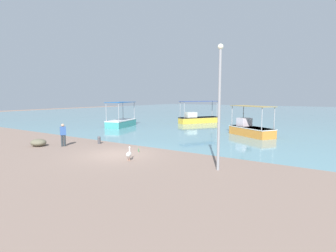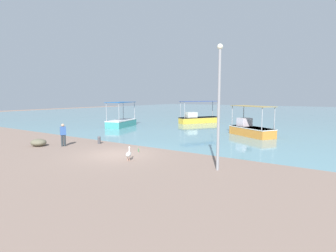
{
  "view_description": "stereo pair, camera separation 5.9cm",
  "coord_description": "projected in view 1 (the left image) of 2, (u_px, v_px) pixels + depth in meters",
  "views": [
    {
      "loc": [
        11.82,
        -12.04,
        3.74
      ],
      "look_at": [
        0.35,
        5.37,
        1.34
      ],
      "focal_mm": 28.0,
      "sensor_mm": 36.0,
      "label": 1
    },
    {
      "loc": [
        11.87,
        -12.01,
        3.74
      ],
      "look_at": [
        0.35,
        5.37,
        1.34
      ],
      "focal_mm": 28.0,
      "sensor_mm": 36.0,
      "label": 2
    }
  ],
  "objects": [
    {
      "name": "lamp_post",
      "position": [
        219.0,
        101.0,
        12.87
      ],
      "size": [
        0.28,
        0.28,
        6.23
      ],
      "color": "gray",
      "rests_on": "ground"
    },
    {
      "name": "fishing_boat_far_right",
      "position": [
        198.0,
        118.0,
        36.23
      ],
      "size": [
        4.26,
        5.66,
        3.02
      ],
      "color": "gold",
      "rests_on": "harbor_water"
    },
    {
      "name": "mooring_bollard",
      "position": [
        99.0,
        140.0,
        20.51
      ],
      "size": [
        0.25,
        0.25,
        0.62
      ],
      "color": "#47474C",
      "rests_on": "ground"
    },
    {
      "name": "pelican",
      "position": [
        129.0,
        154.0,
        15.19
      ],
      "size": [
        0.48,
        0.77,
        0.8
      ],
      "color": "#E0997A",
      "rests_on": "ground"
    },
    {
      "name": "fisherman_standing",
      "position": [
        63.0,
        134.0,
        19.43
      ],
      "size": [
        0.38,
        0.46,
        1.69
      ],
      "color": "#2B3338",
      "rests_on": "ground"
    },
    {
      "name": "fishing_boat_near_right",
      "position": [
        251.0,
        129.0,
        24.56
      ],
      "size": [
        4.76,
        3.88,
        2.81
      ],
      "color": "orange",
      "rests_on": "harbor_water"
    },
    {
      "name": "ground",
      "position": [
        118.0,
        154.0,
        16.88
      ],
      "size": [
        120.0,
        120.0,
        0.0
      ],
      "primitive_type": "plane",
      "color": "#836B5E"
    },
    {
      "name": "harbor_water",
      "position": [
        275.0,
        113.0,
        56.7
      ],
      "size": [
        110.0,
        90.0,
        0.0
      ],
      "primitive_type": "cube",
      "color": "#61939E",
      "rests_on": "ground"
    },
    {
      "name": "net_pile",
      "position": [
        38.0,
        143.0,
        19.56
      ],
      "size": [
        1.23,
        1.05,
        0.55
      ],
      "primitive_type": "ellipsoid",
      "color": "#65614C",
      "rests_on": "ground"
    },
    {
      "name": "fishing_boat_near_left",
      "position": [
        121.0,
        122.0,
        31.93
      ],
      "size": [
        3.14,
        5.09,
        3.0
      ],
      "color": "teal",
      "rests_on": "harbor_water"
    },
    {
      "name": "glass_bottle",
      "position": [
        139.0,
        150.0,
        17.61
      ],
      "size": [
        0.07,
        0.07,
        0.27
      ],
      "color": "#3F7F4C",
      "rests_on": "ground"
    }
  ]
}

